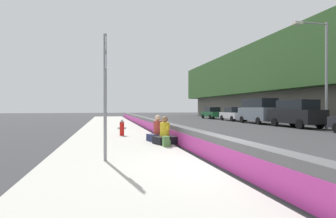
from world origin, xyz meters
The scene contains 13 objects.
ground_plane centered at (0.00, 0.00, 0.00)m, with size 160.00×160.00×0.00m, color #353538.
sidewalk_strip centered at (0.00, 2.65, 0.07)m, with size 80.00×4.40×0.14m, color #B5B2A8.
jersey_barrier centered at (0.00, 0.00, 0.42)m, with size 76.00×0.45×0.85m.
route_sign_post centered at (1.40, 3.12, 2.21)m, with size 0.44×0.09×3.60m.
fire_hydrant centered at (8.14, 2.26, 0.59)m, with size 0.26×0.46×0.88m.
seated_person_foreground centered at (4.43, 0.72, 0.50)m, with size 0.92×1.00×1.15m.
seated_person_middle centered at (5.39, 0.82, 0.51)m, with size 0.91×1.00×1.17m.
backpack centered at (3.65, 0.84, 0.33)m, with size 0.32×0.28×0.40m.
street_lamp centered at (10.88, -13.04, 4.98)m, with size 0.44×3.03×8.22m.
parked_car_third centered at (12.69, -12.27, 1.18)m, with size 4.82×2.10×2.28m.
parked_car_fourth centered at (18.23, -12.20, 1.35)m, with size 5.13×2.17×2.56m.
parked_car_midline centered at (24.00, -12.34, 0.86)m, with size 4.52×1.99×1.71m.
parked_car_far centered at (30.49, -12.20, 0.86)m, with size 4.52×1.99×1.71m.
Camera 1 is at (-6.39, 3.12, 1.65)m, focal length 28.56 mm.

